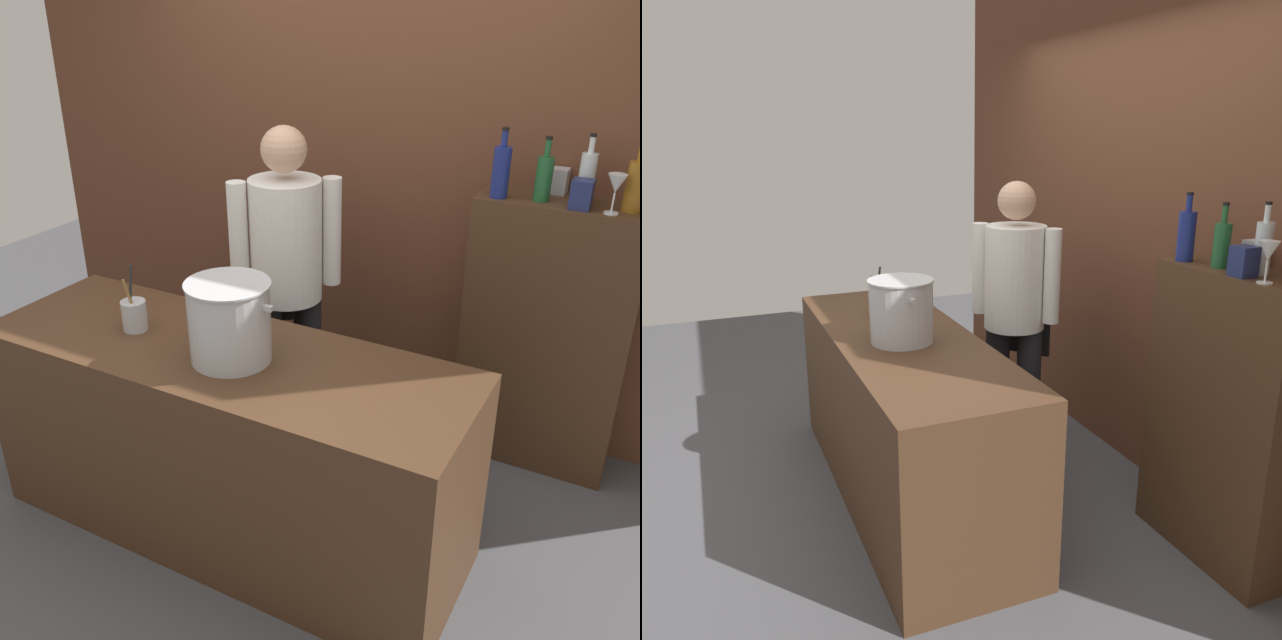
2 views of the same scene
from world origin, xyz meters
TOP-DOWN VIEW (x-y plane):
  - ground_plane at (0.00, 0.00)m, footprint 8.00×8.00m
  - brick_back_panel at (0.00, 1.40)m, footprint 4.40×0.10m
  - prep_counter at (0.00, 0.00)m, footprint 2.07×0.70m
  - bar_cabinet at (1.04, 1.19)m, footprint 0.76×0.32m
  - chef at (-0.11, 0.69)m, footprint 0.45×0.43m
  - stockpot_large at (0.07, -0.03)m, footprint 0.39×0.33m
  - utensil_crock at (-0.43, -0.02)m, footprint 0.10×0.10m
  - wine_bottle_amber at (1.31, 1.16)m, footprint 0.08×0.08m
  - wine_bottle_cobalt at (0.76, 1.10)m, footprint 0.08×0.08m
  - wine_bottle_clear at (1.11, 1.20)m, footprint 0.07×0.07m
  - wine_bottle_green at (0.94, 1.14)m, footprint 0.07×0.07m
  - wine_glass_tall at (1.24, 1.08)m, footprint 0.08×0.08m
  - spice_tin_navy at (1.11, 1.10)m, footprint 0.09×0.09m
  - spice_tin_silver at (0.97, 1.30)m, footprint 0.08×0.08m

SIDE VIEW (x-z plane):
  - ground_plane at x=0.00m, z-range 0.00..0.00m
  - prep_counter at x=0.00m, z-range 0.00..0.90m
  - bar_cabinet at x=1.04m, z-range 0.00..1.35m
  - chef at x=-0.11m, z-range 0.13..1.79m
  - utensil_crock at x=-0.43m, z-range 0.83..1.11m
  - stockpot_large at x=0.07m, z-range 0.90..1.22m
  - spice_tin_silver at x=0.97m, z-range 1.35..1.47m
  - spice_tin_navy at x=1.11m, z-range 1.35..1.48m
  - wine_bottle_green at x=0.94m, z-range 1.32..1.60m
  - wine_bottle_amber at x=1.31m, z-range 1.32..1.61m
  - wine_bottle_clear at x=1.11m, z-range 1.32..1.62m
  - wine_bottle_cobalt at x=0.76m, z-range 1.32..1.63m
  - wine_glass_tall at x=1.24m, z-range 1.39..1.56m
  - brick_back_panel at x=0.00m, z-range 0.00..3.00m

